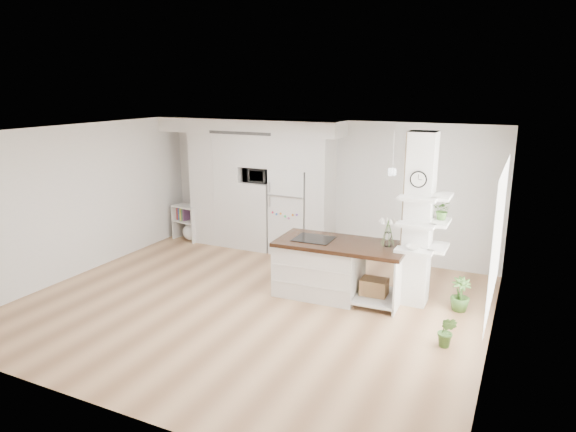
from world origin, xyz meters
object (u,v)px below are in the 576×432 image
(refrigerator, at_px, (292,211))
(bookshelf, at_px, (189,225))
(kitchen_island, at_px, (326,267))
(floor_plant_a, at_px, (447,332))

(refrigerator, distance_m, bookshelf, 2.51)
(kitchen_island, distance_m, floor_plant_a, 2.31)
(refrigerator, relative_size, bookshelf, 2.26)
(refrigerator, bearing_deg, kitchen_island, -50.90)
(refrigerator, distance_m, floor_plant_a, 4.52)
(refrigerator, height_order, bookshelf, refrigerator)
(refrigerator, bearing_deg, floor_plant_a, -37.98)
(bookshelf, bearing_deg, floor_plant_a, -12.78)
(refrigerator, height_order, kitchen_island, refrigerator)
(kitchen_island, bearing_deg, bookshelf, 155.71)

